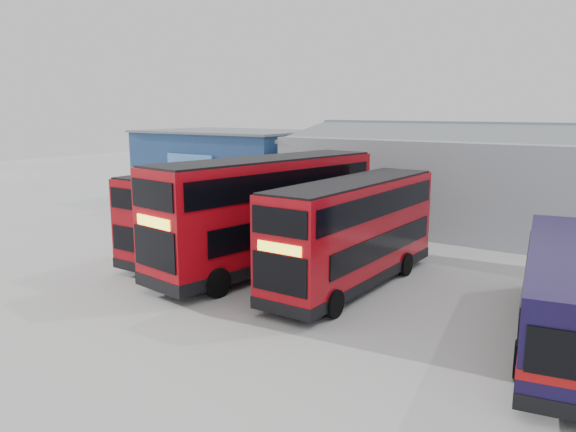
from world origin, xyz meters
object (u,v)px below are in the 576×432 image
at_px(double_decker_right, 354,234).
at_px(maintenance_shed, 576,186).
at_px(single_decker_blue, 570,297).
at_px(double_decker_left, 211,212).
at_px(office_block, 231,166).
at_px(panel_van, 155,189).
at_px(double_decker_centre, 267,215).

bearing_deg(double_decker_right, maintenance_shed, 69.74).
distance_m(double_decker_right, single_decker_blue, 7.66).
distance_m(double_decker_left, single_decker_blue, 15.20).
height_order(office_block, double_decker_left, office_block).
bearing_deg(double_decker_left, maintenance_shed, -132.17).
relative_size(double_decker_left, double_decker_right, 0.98).
bearing_deg(office_block, panel_van, -118.87).
bearing_deg(single_decker_blue, double_decker_left, -16.58).
xyz_separation_m(maintenance_shed, panel_van, (-24.64, -6.79, -1.31)).
relative_size(maintenance_shed, double_decker_centre, 2.72).
distance_m(single_decker_blue, panel_van, 28.17).
bearing_deg(maintenance_shed, double_decker_centre, -123.31).
relative_size(maintenance_shed, double_decker_right, 3.19).
distance_m(office_block, panel_van, 5.61).
xyz_separation_m(office_block, panel_van, (-2.64, -4.78, -1.29)).
xyz_separation_m(office_block, single_decker_blue, (24.07, -13.74, -1.20)).
bearing_deg(office_block, double_decker_right, -37.09).
bearing_deg(office_block, maintenance_shed, 5.21).
height_order(double_decker_centre, double_decker_right, double_decker_centre).
bearing_deg(maintenance_shed, double_decker_left, -132.92).
distance_m(maintenance_shed, double_decker_left, 19.12).
relative_size(office_block, double_decker_centre, 1.10).
xyz_separation_m(double_decker_right, panel_van, (-19.17, 7.72, -0.71)).
height_order(office_block, double_decker_right, office_block).
height_order(maintenance_shed, panel_van, maintenance_shed).
bearing_deg(double_decker_centre, single_decker_blue, 1.83).
bearing_deg(double_decker_centre, double_decker_left, -179.80).
bearing_deg(double_decker_left, panel_van, -31.05).
bearing_deg(double_decker_right, single_decker_blue, -8.95).
distance_m(double_decker_left, panel_van, 13.69).
bearing_deg(double_decker_centre, double_decker_right, 7.63).
height_order(office_block, maintenance_shed, maintenance_shed).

